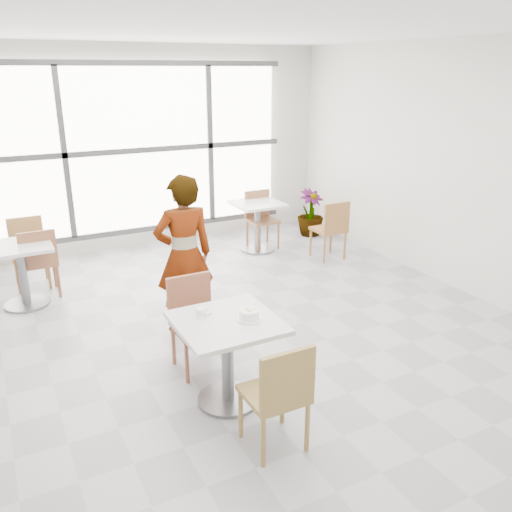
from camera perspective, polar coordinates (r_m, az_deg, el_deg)
name	(u,v)px	position (r m, az deg, el deg)	size (l,w,h in m)	color
floor	(243,338)	(5.54, -1.44, -8.85)	(7.00, 7.00, 0.00)	#9E9EA5
ceiling	(240,24)	(4.88, -1.76, 23.84)	(7.00, 7.00, 0.00)	white
wall_back	(140,149)	(8.25, -12.44, 11.22)	(6.00, 6.00, 0.00)	silver
wall_right	(468,170)	(6.83, 21.98, 8.60)	(7.00, 7.00, 0.00)	silver
window	(141,150)	(8.18, -12.32, 11.17)	(4.60, 0.07, 2.52)	white
main_table	(227,346)	(4.33, -3.13, -9.68)	(0.80, 0.80, 0.75)	silver
chair_near	(279,391)	(3.82, 2.56, -14.45)	(0.42, 0.42, 0.87)	olive
chair_far	(194,316)	(4.89, -6.73, -6.50)	(0.42, 0.42, 0.87)	#95553C
oatmeal_bowl	(249,314)	(4.22, -0.74, -6.34)	(0.21, 0.21, 0.10)	white
coffee_cup	(201,312)	(4.30, -5.97, -6.11)	(0.16, 0.13, 0.07)	white
person	(184,256)	(5.43, -7.80, 0.05)	(0.61, 0.40, 1.68)	black
bg_table_left	(22,266)	(6.66, -24.06, -1.03)	(0.70, 0.70, 0.75)	silver
bg_table_right	(258,219)	(7.99, 0.17, 3.98)	(0.70, 0.70, 0.75)	white
bg_chair_left_near	(39,259)	(6.80, -22.48, -0.26)	(0.42, 0.42, 0.87)	brown
bg_chair_left_far	(28,247)	(7.29, -23.44, 0.88)	(0.42, 0.42, 0.87)	#A37442
bg_chair_right_near	(332,226)	(7.66, 8.22, 3.19)	(0.42, 0.42, 0.87)	#986435
bg_chair_right_far	(260,215)	(8.19, 0.47, 4.46)	(0.42, 0.42, 0.87)	#9C6441
plant_right	(310,213)	(8.81, 5.92, 4.69)	(0.43, 0.43, 0.77)	#478143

